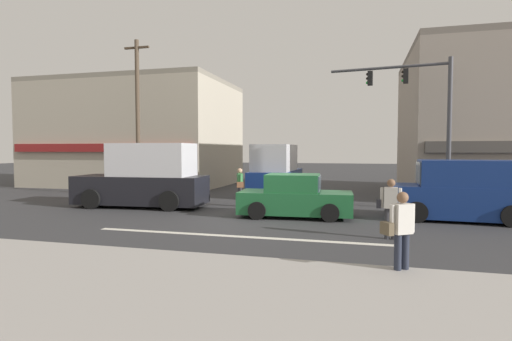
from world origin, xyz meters
TOP-DOWN VIEW (x-y plane):
  - ground_plane at (0.00, 0.00)m, footprint 120.00×120.00m
  - lane_marking_stripe at (0.00, -3.50)m, footprint 9.00×0.24m
  - sidewalk_curb at (0.00, -8.50)m, footprint 40.00×5.00m
  - building_left_block at (-12.17, 11.30)m, footprint 13.01×9.03m
  - utility_pole_near_left at (-8.09, 4.56)m, footprint 1.40×0.22m
  - utility_pole_far_right at (7.95, 9.20)m, footprint 1.40×0.22m
  - traffic_light_mast at (5.78, 3.50)m, footprint 4.86×0.75m
  - box_truck_approaching_near at (-5.71, 1.16)m, footprint 5.72×2.52m
  - box_truck_parked_curbside at (-1.16, 7.04)m, footprint 2.26×5.61m
  - van_waiting_far at (6.73, 0.98)m, footprint 4.68×2.20m
  - sedan_crossing_center at (0.98, 0.23)m, footprint 4.19×2.06m
  - pedestrian_foreground_with_bag at (4.07, -6.20)m, footprint 0.66×0.49m
  - pedestrian_mid_crossing at (4.10, -2.72)m, footprint 0.67×0.32m
  - pedestrian_far_side at (-1.79, 2.34)m, footprint 0.43×0.68m

SIDE VIEW (x-z plane):
  - ground_plane at x=0.00m, z-range 0.00..0.00m
  - lane_marking_stripe at x=0.00m, z-range 0.00..0.01m
  - sidewalk_curb at x=0.00m, z-range 0.00..0.16m
  - sedan_crossing_center at x=0.98m, z-range -0.08..1.50m
  - pedestrian_foreground_with_bag at x=4.07m, z-range 0.12..1.79m
  - pedestrian_mid_crossing at x=4.10m, z-range 0.12..1.79m
  - pedestrian_far_side at x=-1.79m, z-range 0.12..1.79m
  - van_waiting_far at x=6.73m, z-range -0.05..2.06m
  - box_truck_approaching_near at x=-5.71m, z-range -0.12..2.63m
  - box_truck_parked_curbside at x=-1.16m, z-range -0.12..2.63m
  - building_left_block at x=-12.17m, z-range 0.00..7.18m
  - traffic_light_mast at x=5.78m, z-range 1.08..7.28m
  - utility_pole_far_right at x=7.95m, z-range 0.15..8.33m
  - utility_pole_near_left at x=-8.09m, z-range 0.15..8.35m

